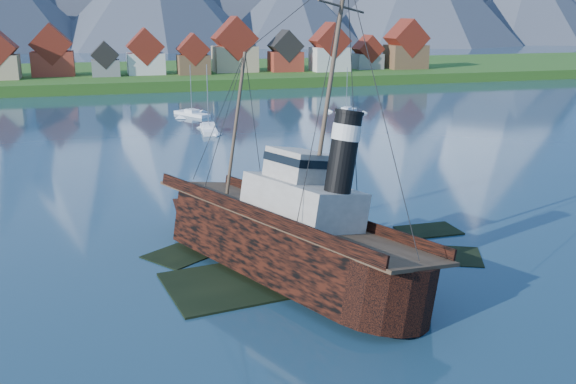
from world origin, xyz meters
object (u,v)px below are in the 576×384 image
object	(u,v)px
tugboat_wreck	(274,230)
sailboat_d	(346,112)
sailboat_f	(209,130)
sailboat_e	(192,114)

from	to	relation	value
tugboat_wreck	sailboat_d	distance (m)	89.90
sailboat_d	sailboat_f	xyz separation A→B (m)	(-32.99, -14.42, 0.05)
tugboat_wreck	sailboat_f	distance (m)	67.14
sailboat_f	sailboat_e	bearing A→B (deg)	95.72
tugboat_wreck	sailboat_d	bearing A→B (deg)	40.81
sailboat_d	sailboat_e	xyz separation A→B (m)	(-33.33, 5.54, 0.01)
sailboat_e	sailboat_f	distance (m)	19.97
sailboat_d	sailboat_e	distance (m)	33.78
sailboat_d	sailboat_e	world-z (taller)	sailboat_e
sailboat_d	sailboat_f	bearing A→B (deg)	-111.59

